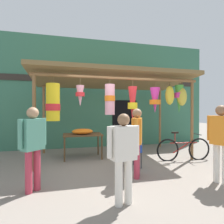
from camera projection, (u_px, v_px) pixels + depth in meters
name	position (u px, v px, depth m)	size (l,w,h in m)	color
ground_plane	(113.00, 164.00, 5.30)	(30.00, 30.00, 0.00)	gray
shop_facade	(97.00, 94.00, 7.94)	(10.13, 0.29, 4.56)	#387056
market_stall_canopy	(116.00, 86.00, 6.01)	(5.17, 2.55, 2.79)	brown
display_table	(83.00, 137.00, 6.00)	(1.24, 0.79, 0.79)	brown
flower_heap_on_table	(83.00, 131.00, 5.95)	(0.68, 0.47, 0.18)	orange
folding_chair	(134.00, 150.00, 4.93)	(0.49, 0.49, 0.84)	#2347A8
wicker_basket_by_table	(116.00, 154.00, 6.10)	(0.48, 0.48, 0.22)	brown
parked_bicycle	(183.00, 149.00, 5.72)	(1.75, 0.44, 0.92)	black
vendor_in_orange	(124.00, 152.00, 3.03)	(0.58, 0.29, 1.51)	silver
customer_foreground	(221.00, 137.00, 3.91)	(0.35, 0.56, 1.67)	silver
shopper_by_bananas	(137.00, 137.00, 4.27)	(0.37, 0.54, 1.60)	#B23347
passerby_at_right	(33.00, 142.00, 3.51)	(0.45, 0.44, 1.62)	#B23347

